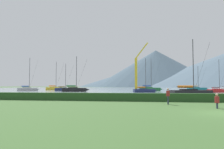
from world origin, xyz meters
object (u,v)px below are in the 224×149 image
at_px(sailboat_slip_4, 75,89).
at_px(sailboat_slip_8, 64,89).
at_px(sailboat_slip_5, 218,90).
at_px(sailboat_slip_12, 191,93).
at_px(sailboat_slip_2, 197,89).
at_px(person_seated_viewer, 217,100).
at_px(sailboat_slip_0, 144,90).
at_px(sailboat_slip_1, 28,89).
at_px(person_standing_walker, 168,95).
at_px(dock_crane, 137,77).
at_px(sailboat_slip_7, 150,89).
at_px(sailboat_slip_6, 55,88).

height_order(sailboat_slip_4, sailboat_slip_8, sailboat_slip_4).
bearing_deg(sailboat_slip_5, sailboat_slip_12, -133.35).
relative_size(sailboat_slip_2, sailboat_slip_8, 0.95).
height_order(sailboat_slip_8, person_seated_viewer, sailboat_slip_8).
relative_size(sailboat_slip_0, sailboat_slip_8, 0.94).
height_order(sailboat_slip_0, sailboat_slip_1, sailboat_slip_1).
bearing_deg(sailboat_slip_4, person_seated_viewer, -70.17).
height_order(sailboat_slip_5, person_seated_viewer, sailboat_slip_5).
distance_m(sailboat_slip_4, sailboat_slip_8, 13.23).
distance_m(sailboat_slip_12, person_seated_viewer, 20.99).
bearing_deg(sailboat_slip_1, sailboat_slip_8, -1.01).
distance_m(sailboat_slip_1, person_standing_walker, 72.90).
bearing_deg(person_standing_walker, sailboat_slip_12, 73.37).
bearing_deg(dock_crane, sailboat_slip_4, -170.31).
height_order(sailboat_slip_2, dock_crane, dock_crane).
xyz_separation_m(sailboat_slip_0, sailboat_slip_8, (-31.07, 16.38, 0.06)).
relative_size(sailboat_slip_4, dock_crane, 0.72).
bearing_deg(sailboat_slip_8, sailboat_slip_2, 12.89).
bearing_deg(dock_crane, sailboat_slip_12, -70.43).
bearing_deg(sailboat_slip_1, person_standing_walker, -56.36).
distance_m(sailboat_slip_7, dock_crane, 12.44).
xyz_separation_m(person_standing_walker, dock_crane, (-5.53, 49.26, 3.99)).
distance_m(sailboat_slip_0, sailboat_slip_2, 36.90).
bearing_deg(sailboat_slip_2, sailboat_slip_4, -158.85).
distance_m(sailboat_slip_0, sailboat_slip_4, 23.85).
xyz_separation_m(person_seated_viewer, person_standing_walker, (-3.67, 3.26, 0.29)).
relative_size(sailboat_slip_5, sailboat_slip_8, 0.91).
bearing_deg(person_seated_viewer, sailboat_slip_5, 85.05).
bearing_deg(sailboat_slip_8, person_seated_viewer, -59.67).
height_order(sailboat_slip_5, dock_crane, dock_crane).
distance_m(sailboat_slip_5, sailboat_slip_8, 53.82).
xyz_separation_m(sailboat_slip_1, sailboat_slip_6, (3.06, 17.85, 0.05)).
xyz_separation_m(sailboat_slip_4, dock_crane, (20.44, 3.49, 4.21)).
xyz_separation_m(sailboat_slip_4, person_seated_viewer, (29.63, -49.03, -0.07)).
distance_m(sailboat_slip_6, sailboat_slip_7, 45.92).
bearing_deg(sailboat_slip_5, sailboat_slip_6, 138.32).
bearing_deg(sailboat_slip_2, sailboat_slip_6, 170.23).
height_order(sailboat_slip_6, person_seated_viewer, sailboat_slip_6).
height_order(sailboat_slip_1, sailboat_slip_12, sailboat_slip_1).
xyz_separation_m(sailboat_slip_7, sailboat_slip_12, (6.70, -42.42, -0.07)).
bearing_deg(sailboat_slip_7, sailboat_slip_2, 16.54).
xyz_separation_m(sailboat_slip_0, dock_crane, (-2.69, 9.29, 4.37)).
relative_size(sailboat_slip_7, person_standing_walker, 7.48).
distance_m(person_seated_viewer, person_standing_walker, 4.91).
height_order(sailboat_slip_7, person_seated_viewer, sailboat_slip_7).
height_order(sailboat_slip_1, person_seated_viewer, sailboat_slip_1).
height_order(sailboat_slip_7, dock_crane, dock_crane).
bearing_deg(sailboat_slip_4, dock_crane, -1.63).
bearing_deg(sailboat_slip_8, sailboat_slip_7, 4.51).
xyz_separation_m(sailboat_slip_4, person_standing_walker, (25.97, -45.77, 0.22)).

